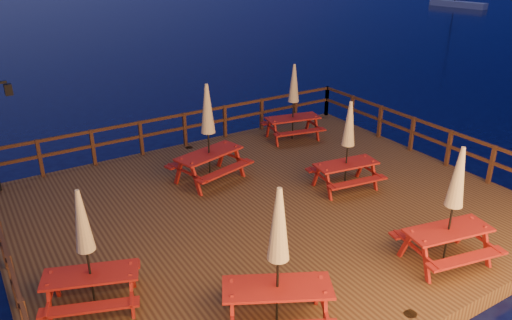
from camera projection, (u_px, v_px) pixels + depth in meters
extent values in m
plane|color=black|center=(268.00, 221.00, 12.58)|extent=(500.00, 500.00, 0.00)
cube|color=#412714|center=(268.00, 214.00, 12.50)|extent=(12.00, 10.00, 0.40)
cylinder|color=#341E10|center=(3.00, 213.00, 13.54)|extent=(0.24, 0.24, 1.40)
cylinder|color=#341E10|center=(190.00, 167.00, 16.27)|extent=(0.24, 0.24, 1.40)
cylinder|color=#341E10|center=(324.00, 135.00, 18.99)|extent=(0.24, 0.24, 1.40)
cube|color=#341E10|center=(184.00, 114.00, 15.76)|extent=(11.70, 0.06, 0.09)
cube|color=#341E10|center=(185.00, 128.00, 15.94)|extent=(11.70, 0.06, 0.09)
cube|color=#341E10|center=(29.00, 160.00, 13.68)|extent=(0.10, 0.10, 1.10)
cube|color=#341E10|center=(185.00, 129.00, 15.96)|extent=(0.10, 0.10, 1.10)
cube|color=#341E10|center=(302.00, 106.00, 18.24)|extent=(0.10, 0.10, 1.10)
cube|color=#341E10|center=(2.00, 239.00, 9.15)|extent=(0.06, 9.70, 0.09)
cube|color=#341E10|center=(7.00, 259.00, 9.33)|extent=(0.06, 9.70, 0.09)
cube|color=#341E10|center=(8.00, 262.00, 9.35)|extent=(0.10, 0.10, 1.10)
cube|color=#341E10|center=(432.00, 125.00, 14.84)|extent=(0.06, 9.70, 0.09)
cube|color=#341E10|center=(430.00, 139.00, 15.02)|extent=(0.06, 9.70, 0.09)
cube|color=#341E10|center=(430.00, 141.00, 15.04)|extent=(0.10, 0.10, 1.10)
cube|color=#341E10|center=(344.00, 108.00, 18.05)|extent=(0.10, 0.10, 1.10)
cube|color=black|center=(8.00, 90.00, 12.52)|extent=(0.18, 0.18, 0.28)
sphere|color=#FFBB66|center=(8.00, 90.00, 12.52)|extent=(0.14, 0.14, 0.14)
cube|color=silver|center=(458.00, 5.00, 53.61)|extent=(1.99, 6.24, 0.79)
cube|color=maroon|center=(346.00, 164.00, 13.10)|extent=(1.76, 0.90, 0.05)
cube|color=maroon|center=(334.00, 166.00, 13.68)|extent=(1.70, 0.51, 0.05)
cube|color=maroon|center=(358.00, 182.00, 12.74)|extent=(1.70, 0.51, 0.05)
cube|color=maroon|center=(316.00, 176.00, 13.24)|extent=(0.07, 0.10, 0.70)
cube|color=maroon|center=(329.00, 185.00, 12.72)|extent=(0.07, 0.10, 0.70)
cube|color=maroon|center=(361.00, 167.00, 13.76)|extent=(0.07, 0.10, 0.70)
cube|color=maroon|center=(374.00, 176.00, 13.24)|extent=(0.07, 0.10, 0.70)
cylinder|color=black|center=(348.00, 147.00, 12.91)|extent=(0.04, 0.04, 2.34)
cone|color=tan|center=(349.00, 124.00, 12.65)|extent=(0.34, 0.34, 1.17)
sphere|color=black|center=(351.00, 103.00, 12.43)|extent=(0.07, 0.07, 0.07)
cube|color=maroon|center=(293.00, 118.00, 16.42)|extent=(1.86, 1.03, 0.05)
cube|color=maroon|center=(286.00, 121.00, 17.04)|extent=(1.78, 0.62, 0.05)
cube|color=maroon|center=(300.00, 132.00, 16.04)|extent=(1.78, 0.62, 0.05)
cube|color=maroon|center=(268.00, 128.00, 16.61)|extent=(0.08, 0.11, 0.73)
cube|color=maroon|center=(276.00, 134.00, 16.06)|extent=(0.08, 0.11, 0.73)
cube|color=maroon|center=(308.00, 123.00, 17.08)|extent=(0.08, 0.11, 0.73)
cube|color=maroon|center=(317.00, 129.00, 16.53)|extent=(0.08, 0.11, 0.73)
cylinder|color=black|center=(293.00, 104.00, 16.23)|extent=(0.04, 0.04, 2.44)
cone|color=tan|center=(294.00, 83.00, 15.95)|extent=(0.35, 0.35, 1.22)
sphere|color=black|center=(295.00, 66.00, 15.72)|extent=(0.07, 0.07, 0.07)
cube|color=maroon|center=(449.00, 230.00, 10.01)|extent=(1.88, 1.04, 0.05)
cube|color=maroon|center=(428.00, 228.00, 10.64)|extent=(1.80, 0.63, 0.05)
cube|color=maroon|center=(467.00, 259.00, 9.62)|extent=(1.80, 0.63, 0.05)
cube|color=maroon|center=(406.00, 245.00, 10.20)|extent=(0.08, 0.11, 0.74)
cube|color=maroon|center=(426.00, 262.00, 9.64)|extent=(0.08, 0.11, 0.74)
cube|color=maroon|center=(464.00, 231.00, 10.68)|extent=(0.08, 0.11, 0.74)
cube|color=maroon|center=(486.00, 247.00, 10.12)|extent=(0.08, 0.11, 0.74)
cylinder|color=black|center=(452.00, 209.00, 9.81)|extent=(0.04, 0.04, 2.47)
cone|color=tan|center=(458.00, 177.00, 9.54)|extent=(0.36, 0.36, 1.24)
sphere|color=black|center=(463.00, 149.00, 9.31)|extent=(0.07, 0.07, 0.07)
cube|color=maroon|center=(277.00, 288.00, 8.31)|extent=(1.96, 1.50, 0.05)
cube|color=maroon|center=(274.00, 280.00, 8.99)|extent=(1.75, 1.13, 0.05)
cube|color=maroon|center=(232.00, 295.00, 8.73)|extent=(0.10, 0.12, 0.77)
cube|color=maroon|center=(318.00, 291.00, 8.82)|extent=(0.10, 0.12, 0.77)
cube|color=maroon|center=(325.00, 318.00, 8.20)|extent=(0.10, 0.12, 0.77)
cylinder|color=black|center=(278.00, 262.00, 8.11)|extent=(0.04, 0.04, 2.55)
cone|color=tan|center=(279.00, 224.00, 7.82)|extent=(0.37, 0.37, 1.28)
sphere|color=black|center=(279.00, 191.00, 7.58)|extent=(0.07, 0.07, 0.07)
cube|color=maroon|center=(209.00, 153.00, 13.51)|extent=(2.03, 1.20, 0.05)
cube|color=maroon|center=(194.00, 158.00, 14.04)|extent=(1.92, 0.77, 0.05)
cube|color=maroon|center=(226.00, 171.00, 13.24)|extent=(1.92, 0.77, 0.05)
cube|color=maroon|center=(179.00, 172.00, 13.36)|extent=(0.09, 0.12, 0.79)
cube|color=maroon|center=(196.00, 180.00, 12.92)|extent=(0.09, 0.12, 0.79)
cube|color=maroon|center=(222.00, 155.00, 14.42)|extent=(0.09, 0.12, 0.79)
cube|color=maroon|center=(239.00, 162.00, 13.98)|extent=(0.09, 0.12, 0.79)
cylinder|color=black|center=(208.00, 135.00, 13.30)|extent=(0.05, 0.05, 2.65)
cone|color=tan|center=(207.00, 109.00, 13.00)|extent=(0.38, 0.38, 1.32)
sphere|color=black|center=(206.00, 86.00, 12.75)|extent=(0.07, 0.07, 0.07)
cube|color=maroon|center=(90.00, 275.00, 8.76)|extent=(1.77, 1.18, 0.05)
cube|color=maroon|center=(95.00, 269.00, 9.37)|extent=(1.63, 0.82, 0.05)
cube|color=maroon|center=(89.00, 308.00, 8.38)|extent=(1.63, 0.82, 0.05)
cube|color=maroon|center=(55.00, 285.00, 9.05)|extent=(0.08, 0.11, 0.69)
cube|color=maroon|center=(50.00, 307.00, 8.50)|extent=(0.08, 0.11, 0.69)
cube|color=maroon|center=(133.00, 276.00, 9.30)|extent=(0.08, 0.11, 0.69)
cube|color=maroon|center=(132.00, 296.00, 8.75)|extent=(0.08, 0.11, 0.69)
cylinder|color=black|center=(87.00, 253.00, 8.58)|extent=(0.04, 0.04, 2.29)
cone|color=tan|center=(82.00, 221.00, 8.32)|extent=(0.33, 0.33, 1.15)
sphere|color=black|center=(77.00, 192.00, 8.11)|extent=(0.06, 0.06, 0.06)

